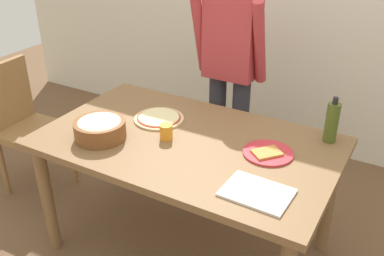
% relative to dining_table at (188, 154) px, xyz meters
% --- Properties ---
extents(ground, '(8.00, 8.00, 0.00)m').
position_rel_dining_table_xyz_m(ground, '(0.00, 0.00, -0.67)').
color(ground, brown).
extents(dining_table, '(1.60, 0.96, 0.76)m').
position_rel_dining_table_xyz_m(dining_table, '(0.00, 0.00, 0.00)').
color(dining_table, brown).
rests_on(dining_table, ground).
extents(person_cook, '(0.49, 0.25, 1.62)m').
position_rel_dining_table_xyz_m(person_cook, '(-0.11, 0.76, 0.27)').
color(person_cook, '#2D2D38').
rests_on(person_cook, ground).
extents(chair_wooden_left, '(0.42, 0.42, 0.95)m').
position_rel_dining_table_xyz_m(chair_wooden_left, '(-1.32, -0.00, -0.13)').
color(chair_wooden_left, olive).
rests_on(chair_wooden_left, ground).
extents(pizza_raw_on_board, '(0.29, 0.29, 0.02)m').
position_rel_dining_table_xyz_m(pizza_raw_on_board, '(-0.27, 0.13, 0.10)').
color(pizza_raw_on_board, beige).
rests_on(pizza_raw_on_board, dining_table).
extents(plate_with_slice, '(0.26, 0.26, 0.02)m').
position_rel_dining_table_xyz_m(plate_with_slice, '(0.43, 0.08, 0.10)').
color(plate_with_slice, red).
rests_on(plate_with_slice, dining_table).
extents(popcorn_bowl, '(0.28, 0.28, 0.11)m').
position_rel_dining_table_xyz_m(popcorn_bowl, '(-0.42, -0.21, 0.15)').
color(popcorn_bowl, brown).
rests_on(popcorn_bowl, dining_table).
extents(olive_oil_bottle, '(0.07, 0.07, 0.26)m').
position_rel_dining_table_xyz_m(olive_oil_bottle, '(0.67, 0.37, 0.20)').
color(olive_oil_bottle, '#47561E').
rests_on(olive_oil_bottle, dining_table).
extents(cup_orange, '(0.07, 0.07, 0.08)m').
position_rel_dining_table_xyz_m(cup_orange, '(-0.11, -0.05, 0.13)').
color(cup_orange, orange).
rests_on(cup_orange, dining_table).
extents(cutting_board_white, '(0.31, 0.23, 0.01)m').
position_rel_dining_table_xyz_m(cutting_board_white, '(0.51, -0.27, 0.10)').
color(cutting_board_white, white).
rests_on(cutting_board_white, dining_table).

